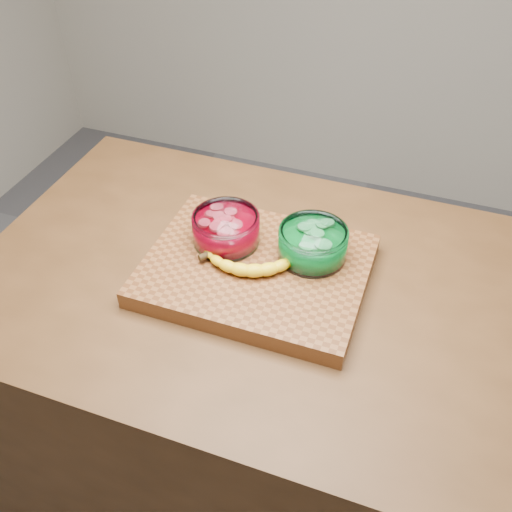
% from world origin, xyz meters
% --- Properties ---
extents(ground, '(3.50, 3.50, 0.00)m').
position_xyz_m(ground, '(0.00, 0.00, 0.00)').
color(ground, '#555559').
rests_on(ground, ground).
extents(counter, '(1.20, 0.80, 0.90)m').
position_xyz_m(counter, '(0.00, 0.00, 0.45)').
color(counter, '#4E2F17').
rests_on(counter, ground).
extents(cutting_board, '(0.45, 0.35, 0.04)m').
position_xyz_m(cutting_board, '(0.00, 0.00, 0.92)').
color(cutting_board, brown).
rests_on(cutting_board, counter).
extents(bowl_red, '(0.14, 0.14, 0.07)m').
position_xyz_m(bowl_red, '(-0.08, 0.05, 0.97)').
color(bowl_red, white).
rests_on(bowl_red, cutting_board).
extents(bowl_green, '(0.14, 0.14, 0.07)m').
position_xyz_m(bowl_green, '(0.10, 0.06, 0.97)').
color(bowl_green, white).
rests_on(bowl_green, cutting_board).
extents(banana, '(0.23, 0.14, 0.03)m').
position_xyz_m(banana, '(-0.01, -0.00, 0.96)').
color(banana, yellow).
rests_on(banana, cutting_board).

